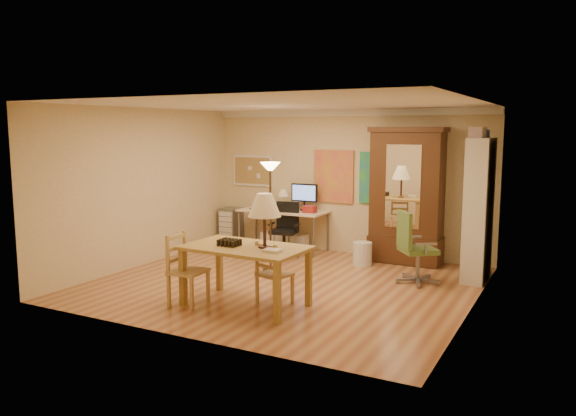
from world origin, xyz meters
The scene contains 16 objects.
floor centered at (0.00, 0.00, 0.00)m, with size 5.50×5.50×0.00m, color brown.
crown_molding centered at (0.00, 2.46, 2.64)m, with size 5.50×0.08×0.12m, color white.
corkboard centered at (-2.05, 2.47, 1.50)m, with size 0.90×0.04×0.62m, color tan.
art_panel_left centered at (-0.25, 2.47, 1.45)m, with size 0.80×0.04×1.00m, color gold.
art_panel_right centered at (0.65, 2.47, 1.45)m, with size 0.75×0.04×0.95m, color teal.
dining_table centered at (0.15, -1.17, 0.96)m, with size 1.65×1.02×1.52m.
ladder_chair_back centered at (0.35, -0.97, 0.40)m, with size 0.49×0.48×0.86m.
ladder_chair_left centered at (-0.68, -1.51, 0.45)m, with size 0.45×0.47×0.96m.
torchiere_lamp centered at (-0.56, 0.57, 1.45)m, with size 0.33×0.33×1.81m.
computer_desk centered at (-1.12, 2.16, 0.48)m, with size 1.72×0.75×1.30m.
office_chair_black centered at (-0.90, 1.71, 0.27)m, with size 0.61×0.61×0.99m.
office_chair_green centered at (1.76, 0.97, 0.30)m, with size 0.71×0.71×1.11m.
drawer_cart centered at (-2.46, 2.27, 0.36)m, with size 0.36×0.43×0.72m.
armoire centered at (1.24, 2.24, 1.04)m, with size 1.29×0.61×2.38m.
bookshelf centered at (2.55, 1.61, 1.10)m, with size 0.33×0.88×2.21m.
wastebin centered at (0.66, 1.64, 0.20)m, with size 0.33×0.33×0.41m, color silver.
Camera 1 is at (3.92, -7.35, 2.34)m, focal length 35.00 mm.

